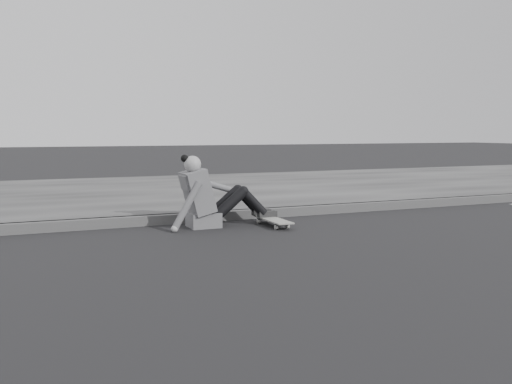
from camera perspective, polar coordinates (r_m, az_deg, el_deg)
ground at (r=5.36m, az=11.51°, el=-6.39°), size 80.00×80.00×0.00m
curb at (r=7.58m, az=0.33°, el=-2.15°), size 24.00×0.16×0.12m
sidewalk at (r=10.40m, az=-6.35°, el=0.07°), size 24.00×6.00×0.12m
skateboard at (r=6.95m, az=1.67°, el=-2.82°), size 0.20×0.78×0.09m
seated_woman at (r=6.87m, az=-4.76°, el=-0.51°), size 1.38×0.46×0.88m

